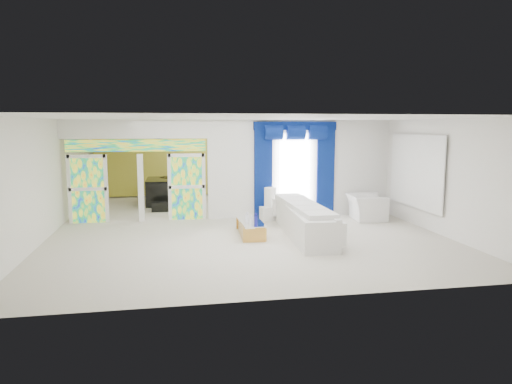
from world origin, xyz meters
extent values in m
plane|color=#B7AF9E|center=(0.00, 0.00, 0.00)|extent=(12.00, 12.00, 0.00)
cube|color=white|center=(2.15, 1.00, 1.50)|extent=(5.70, 0.18, 3.00)
cube|color=white|center=(-2.85, 1.00, 2.73)|extent=(4.30, 0.18, 0.55)
cube|color=#994C3F|center=(-4.28, 1.00, 1.00)|extent=(0.95, 0.04, 2.00)
cube|color=#994C3F|center=(-1.42, 1.00, 1.00)|extent=(0.95, 0.04, 2.00)
cube|color=#994C3F|center=(-2.85, 1.00, 2.25)|extent=(4.00, 0.05, 0.35)
cube|color=white|center=(1.90, 0.90, 1.45)|extent=(1.00, 0.02, 2.30)
cube|color=#030747|center=(0.90, 0.87, 1.40)|extent=(0.55, 0.10, 2.80)
cube|color=#030747|center=(2.90, 0.87, 1.40)|extent=(0.55, 0.10, 2.80)
cube|color=#030747|center=(1.90, 0.87, 2.82)|extent=(2.60, 0.12, 0.25)
cube|color=white|center=(4.94, -1.00, 1.55)|extent=(0.04, 2.70, 1.90)
cube|color=gold|center=(0.00, 5.90, 1.50)|extent=(9.70, 0.12, 2.90)
cube|color=silver|center=(1.47, -1.69, 0.37)|extent=(1.05, 3.91, 0.74)
cube|color=#BB873A|center=(0.12, -1.39, 0.18)|extent=(0.64, 1.67, 0.36)
cube|color=silver|center=(1.34, 0.49, 0.20)|extent=(1.23, 0.50, 0.40)
cylinder|color=silver|center=(1.04, 0.49, 0.69)|extent=(0.36, 0.36, 0.58)
imported|color=silver|center=(3.92, -0.01, 0.38)|extent=(1.13, 1.26, 0.75)
cube|color=black|center=(-2.09, 4.13, 0.45)|extent=(1.38, 1.80, 0.91)
cube|color=black|center=(-2.09, 2.53, 0.15)|extent=(0.93, 0.36, 0.31)
cube|color=tan|center=(-4.73, 2.94, 0.37)|extent=(0.51, 0.47, 0.73)
sphere|color=gold|center=(-2.30, 3.40, 2.65)|extent=(0.60, 0.60, 0.60)
cylinder|color=white|center=(0.09, -1.72, 0.44)|extent=(0.10, 0.10, 0.15)
cylinder|color=navy|center=(0.18, -1.88, 0.49)|extent=(0.09, 0.09, 0.25)
cylinder|color=silver|center=(0.08, -1.06, 0.42)|extent=(0.11, 0.11, 0.11)
camera|label=1|loc=(-1.87, -13.14, 2.81)|focal=32.82mm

